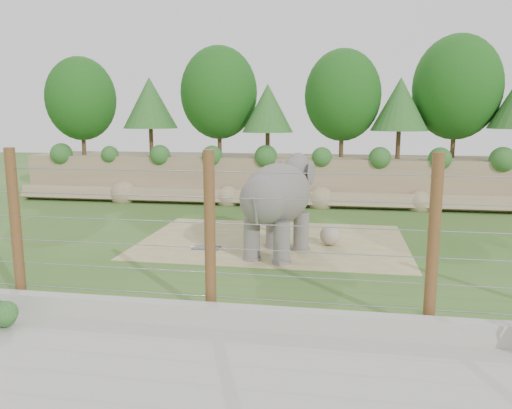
# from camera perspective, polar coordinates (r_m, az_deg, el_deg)

# --- Properties ---
(ground) EXTENTS (90.00, 90.00, 0.00)m
(ground) POSITION_cam_1_polar(r_m,az_deg,el_deg) (16.47, -1.16, -6.69)
(ground) COLOR #2D5A1C
(ground) RESTS_ON ground
(back_embankment) EXTENTS (30.00, 5.52, 8.77)m
(back_embankment) POSITION_cam_1_polar(r_m,az_deg,el_deg) (28.28, 4.82, 8.44)
(back_embankment) COLOR #847354
(back_embankment) RESTS_ON ground
(dirt_patch) EXTENTS (10.00, 7.00, 0.02)m
(dirt_patch) POSITION_cam_1_polar(r_m,az_deg,el_deg) (19.25, 1.97, -4.19)
(dirt_patch) COLOR #938357
(dirt_patch) RESTS_ON ground
(drain_grate) EXTENTS (1.00, 0.60, 0.03)m
(drain_grate) POSITION_cam_1_polar(r_m,az_deg,el_deg) (18.26, -5.69, -4.95)
(drain_grate) COLOR #262628
(drain_grate) RESTS_ON dirt_patch
(elephant) EXTENTS (2.85, 4.44, 3.33)m
(elephant) POSITION_cam_1_polar(r_m,az_deg,el_deg) (17.00, 2.46, -0.39)
(elephant) COLOR #5E5854
(elephant) RESTS_ON ground
(stone_ball) EXTENTS (0.76, 0.76, 0.76)m
(stone_ball) POSITION_cam_1_polar(r_m,az_deg,el_deg) (18.71, 8.46, -3.49)
(stone_ball) COLOR gray
(stone_ball) RESTS_ON dirt_patch
(retaining_wall) EXTENTS (26.00, 0.35, 0.50)m
(retaining_wall) POSITION_cam_1_polar(r_m,az_deg,el_deg) (11.79, -5.78, -12.41)
(retaining_wall) COLOR #A7A59D
(retaining_wall) RESTS_ON ground
(walkway) EXTENTS (26.00, 4.00, 0.01)m
(walkway) POSITION_cam_1_polar(r_m,az_deg,el_deg) (10.16, -8.87, -17.87)
(walkway) COLOR #A7A59D
(walkway) RESTS_ON ground
(barrier_fence) EXTENTS (20.26, 0.26, 4.00)m
(barrier_fence) POSITION_cam_1_polar(r_m,az_deg,el_deg) (11.71, -5.29, -3.55)
(barrier_fence) COLOR #5B3318
(barrier_fence) RESTS_ON ground
(walkway_shrub) EXTENTS (0.63, 0.63, 0.63)m
(walkway_shrub) POSITION_cam_1_polar(r_m,az_deg,el_deg) (12.98, -26.60, -10.96)
(walkway_shrub) COLOR #215A1E
(walkway_shrub) RESTS_ON walkway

